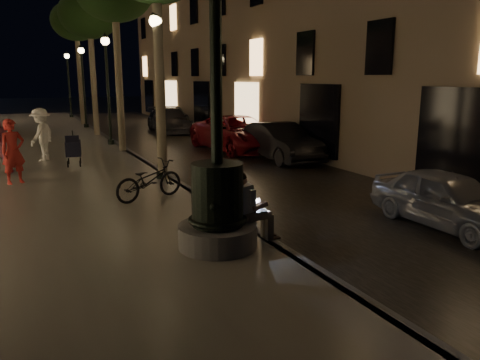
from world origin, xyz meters
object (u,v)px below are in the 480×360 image
stroller (73,148)px  car_second (280,142)px  fountain_lamppost (217,191)px  pedestrian_white (41,135)px  tree_third (89,15)px  lamp_curb_b (107,75)px  tree_far (76,22)px  lamp_curb_c (83,75)px  car_fifth (170,116)px  seated_man_laptop (249,205)px  lamp_curb_a (158,74)px  car_front (448,199)px  bicycle (149,180)px  car_rear (170,120)px  pedestrian_red (13,152)px  lamp_curb_d (68,76)px  car_third (238,133)px

stroller → car_second: (7.38, -1.11, -0.07)m
fountain_lamppost → pedestrian_white: fountain_lamppost is taller
tree_third → lamp_curb_b: bearing=-90.0°
tree_far → car_second: (5.21, -15.85, -5.71)m
lamp_curb_c → car_fifth: size_ratio=1.28×
seated_man_laptop → tree_third: size_ratio=0.18×
pedestrian_white → lamp_curb_a: bearing=65.3°
lamp_curb_b → lamp_curb_a: bearing=-90.0°
car_front → lamp_curb_a: bearing=124.3°
pedestrian_white → bicycle: 7.35m
car_second → tree_third: bearing=118.7°
car_front → car_rear: size_ratio=0.74×
seated_man_laptop → pedestrian_red: size_ratio=0.72×
seated_man_laptop → car_rear: (4.39, 19.16, -0.19)m
lamp_curb_c → pedestrian_red: (-3.90, -14.89, -2.13)m
car_front → tree_third: bearing=103.7°
stroller → car_rear: (6.39, 9.90, -0.08)m
tree_far → lamp_curb_c: bearing=-92.3°
tree_far → lamp_curb_d: bearing=90.8°
lamp_curb_a → car_front: (4.38, -6.50, -2.63)m
car_front → bicycle: 6.81m
pedestrian_red → tree_far: bearing=53.1°
tree_far → car_third: bearing=-69.8°
lamp_curb_b → car_second: (5.29, -5.85, -2.52)m
tree_far → lamp_curb_c: (-0.08, -2.00, -3.20)m
tree_far → stroller: bearing=-98.4°
lamp_curb_c → tree_third: bearing=-90.0°
tree_far → lamp_curb_d: (-0.08, 6.00, -3.20)m
tree_far → car_fifth: size_ratio=2.00×
tree_third → lamp_curb_c: 4.94m
fountain_lamppost → tree_far: tree_far is taller
fountain_lamppost → tree_third: size_ratio=0.72×
tree_third → car_fifth: (5.50, 4.97, -5.52)m
lamp_curb_b → lamp_curb_d: same height
tree_far → car_front: size_ratio=2.10×
tree_third → pedestrian_red: tree_third is taller
lamp_curb_c → lamp_curb_d: same height
lamp_curb_a → lamp_curb_d: (0.00, 24.00, 0.00)m
car_second → stroller: bearing=171.9°
seated_man_laptop → pedestrian_red: pedestrian_red is taller
lamp_curb_c → car_second: 15.04m
car_third → car_front: bearing=-95.9°
lamp_curb_b → car_rear: (4.30, 5.16, -2.53)m
seated_man_laptop → lamp_curb_b: (0.09, 14.00, 2.34)m
car_fifth → tree_far: bearing=166.8°
lamp_curb_d → pedestrian_white: size_ratio=2.57×
lamp_curb_c → lamp_curb_d: (0.00, 8.00, 0.00)m
car_front → car_second: 8.70m
lamp_curb_c → car_front: (4.38, -22.50, -2.63)m
pedestrian_white → pedestrian_red: bearing=19.4°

